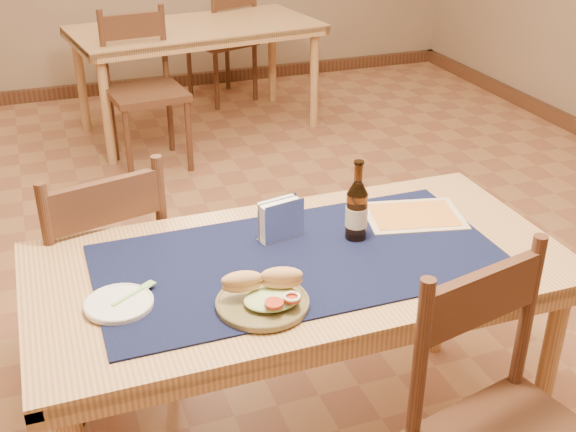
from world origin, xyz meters
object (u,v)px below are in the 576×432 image
object	(u,v)px
back_table	(196,37)
beer_bottle	(357,210)
sandwich_plate	(265,297)
main_table	(299,283)
chair_main_far	(100,273)
napkin_holder	(281,220)

from	to	relation	value
back_table	beer_bottle	size ratio (longest dim) A/B	6.80
beer_bottle	sandwich_plate	bearing A→B (deg)	-146.26
main_table	beer_bottle	world-z (taller)	beer_bottle
main_table	chair_main_far	distance (m)	0.80
main_table	back_table	xyz separation A→B (m)	(0.45, 3.20, 0.00)
main_table	beer_bottle	xyz separation A→B (m)	(0.21, 0.06, 0.18)
back_table	main_table	bearing A→B (deg)	-97.95
main_table	back_table	bearing A→B (deg)	82.05
main_table	beer_bottle	distance (m)	0.29
sandwich_plate	chair_main_far	bearing A→B (deg)	116.44
chair_main_far	sandwich_plate	distance (m)	0.89
back_table	napkin_holder	world-z (taller)	napkin_holder
chair_main_far	main_table	bearing A→B (deg)	-45.40
chair_main_far	napkin_holder	xyz separation A→B (m)	(0.54, -0.42, 0.32)
beer_bottle	back_table	bearing A→B (deg)	85.72
chair_main_far	napkin_holder	bearing A→B (deg)	-37.68
chair_main_far	napkin_holder	size ratio (longest dim) A/B	6.11
back_table	sandwich_plate	xyz separation A→B (m)	(-0.62, -3.39, 0.11)
sandwich_plate	napkin_holder	size ratio (longest dim) A/B	1.62
back_table	chair_main_far	xyz separation A→B (m)	(-0.99, -2.64, -0.17)
sandwich_plate	beer_bottle	size ratio (longest dim) A/B	0.98
sandwich_plate	beer_bottle	distance (m)	0.47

